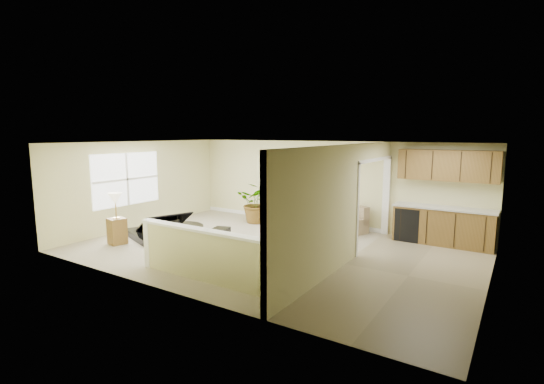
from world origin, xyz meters
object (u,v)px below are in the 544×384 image
Objects in this scene: piano at (162,212)px; accent_table at (300,210)px; palm_plant at (257,203)px; piano_bench at (218,239)px; lamp_stand at (117,222)px; loveseat at (336,217)px; small_plant at (349,226)px.

accent_table is at bearing 70.98° from piano.
piano_bench is at bearing -73.95° from palm_plant.
accent_table is at bearing 56.24° from lamp_stand.
piano is 2.91m from palm_plant.
piano is 1.23m from lamp_stand.
piano is at bearing 74.92° from lamp_stand.
piano is 1.66× the size of palm_plant.
loveseat is 5.85m from lamp_stand.
piano is 3.12× the size of piano_bench.
small_plant is at bearing 54.67° from piano_bench.
small_plant is at bearing 3.25° from palm_plant.
accent_table reaches higher than piano_bench.
piano is at bearing 174.62° from piano_bench.
piano_bench is at bearing 22.31° from lamp_stand.
loveseat is 2.89× the size of accent_table.
small_plant is 6.02m from lamp_stand.
loveseat is 2.44m from palm_plant.
accent_table is 0.57× the size of lamp_stand.
palm_plant reaches higher than piano_bench.
piano is 2.13m from piano_bench.
piano reaches higher than accent_table.
loveseat is at bearing 11.73° from palm_plant.
piano_bench is at bearing 15.06° from piano.
lamp_stand reaches higher than accent_table.
piano is 1.07× the size of loveseat.
lamp_stand reaches higher than piano_bench.
piano reaches higher than loveseat.
accent_table is 1.72m from small_plant.
piano_bench is at bearing -90.51° from loveseat.
accent_table is 5.10m from lamp_stand.
accent_table is at bearing 82.56° from piano_bench.
piano is 3.96m from accent_table.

